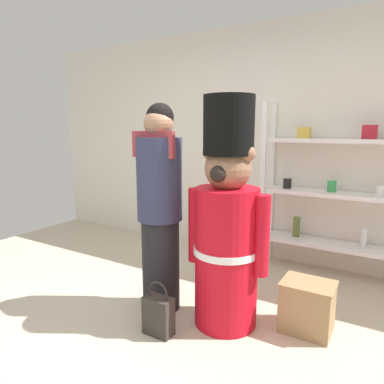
% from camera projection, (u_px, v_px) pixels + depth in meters
% --- Properties ---
extents(ground_plane, '(6.40, 6.40, 0.00)m').
position_uv_depth(ground_plane, '(150.00, 354.00, 2.29)').
color(ground_plane, beige).
extents(back_wall, '(6.40, 0.12, 2.60)m').
position_uv_depth(back_wall, '(267.00, 144.00, 3.92)').
color(back_wall, silver).
rests_on(back_wall, ground_plane).
extents(merchandise_shelf, '(1.36, 0.35, 1.74)m').
position_uv_depth(merchandise_shelf, '(331.00, 191.00, 3.43)').
color(merchandise_shelf, white).
rests_on(merchandise_shelf, ground_plane).
extents(teddy_bear_guard, '(0.65, 0.49, 1.70)m').
position_uv_depth(teddy_bear_guard, '(227.00, 227.00, 2.54)').
color(teddy_bear_guard, red).
rests_on(teddy_bear_guard, ground_plane).
extents(person_shopper, '(0.38, 0.36, 1.67)m').
position_uv_depth(person_shopper, '(160.00, 206.00, 2.75)').
color(person_shopper, black).
rests_on(person_shopper, ground_plane).
extents(shopping_bag, '(0.22, 0.12, 0.40)m').
position_uv_depth(shopping_bag, '(158.00, 315.00, 2.49)').
color(shopping_bag, '#332D28').
rests_on(shopping_bag, ground_plane).
extents(display_crate, '(0.37, 0.29, 0.38)m').
position_uv_depth(display_crate, '(307.00, 306.00, 2.53)').
color(display_crate, '#9E7A51').
rests_on(display_crate, ground_plane).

